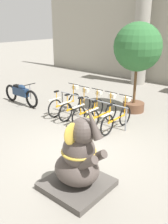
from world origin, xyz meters
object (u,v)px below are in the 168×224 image
at_px(bicycle_1, 76,106).
at_px(bicycle_4, 117,118).
at_px(bicycle_2, 89,110).
at_px(motorcycle, 21,93).
at_px(bicycle_3, 103,113).
at_px(bicycle_0, 66,103).
at_px(elephant_statue, 79,161).
at_px(potted_tree, 138,50).

relative_size(bicycle_1, bicycle_4, 1.00).
bearing_deg(bicycle_2, bicycle_4, -0.18).
distance_m(bicycle_2, motorcycle, 3.26).
bearing_deg(bicycle_1, bicycle_3, 1.85).
relative_size(bicycle_0, motorcycle, 0.80).
relative_size(bicycle_4, motorcycle, 0.80).
xyz_separation_m(bicycle_0, elephant_statue, (3.26, -2.97, 0.23)).
bearing_deg(motorcycle, bicycle_3, 6.24).
xyz_separation_m(bicycle_0, bicycle_1, (0.56, -0.05, 0.00)).
bearing_deg(elephant_statue, potted_tree, 107.09).
bearing_deg(bicycle_1, motorcycle, -171.92).
bearing_deg(motorcycle, bicycle_4, 5.32).
height_order(bicycle_3, elephant_statue, elephant_statue).
bearing_deg(elephant_statue, bicycle_1, 132.65).
bearing_deg(bicycle_0, bicycle_4, -0.54).
height_order(bicycle_2, elephant_statue, elephant_statue).
height_order(bicycle_4, motorcycle, bicycle_4).
bearing_deg(bicycle_1, bicycle_2, 3.15).
distance_m(bicycle_2, bicycle_4, 1.13).
bearing_deg(bicycle_0, motorcycle, -168.52).
bearing_deg(bicycle_4, motorcycle, -174.68).
bearing_deg(bicycle_2, bicycle_1, -176.85).
height_order(bicycle_1, bicycle_3, same).
distance_m(bicycle_0, bicycle_2, 1.13).
xyz_separation_m(bicycle_0, bicycle_4, (2.25, -0.02, 0.00)).
bearing_deg(potted_tree, bicycle_1, -122.89).
xyz_separation_m(bicycle_3, motorcycle, (-3.79, -0.41, 0.06)).
bearing_deg(bicycle_4, bicycle_3, 179.09).
bearing_deg(potted_tree, bicycle_0, -134.16).
relative_size(bicycle_3, motorcycle, 0.80).
xyz_separation_m(bicycle_3, potted_tree, (0.09, 1.85, 1.87)).
relative_size(bicycle_1, bicycle_2, 1.00).
bearing_deg(bicycle_4, bicycle_2, 179.82).
relative_size(bicycle_0, bicycle_4, 1.00).
xyz_separation_m(bicycle_1, bicycle_4, (1.69, 0.03, 0.00)).
height_order(bicycle_2, motorcycle, bicycle_2).
bearing_deg(motorcycle, elephant_statue, -25.40).
xyz_separation_m(bicycle_2, motorcycle, (-3.23, -0.41, 0.06)).
height_order(bicycle_0, bicycle_3, same).
bearing_deg(motorcycle, bicycle_0, 11.48).
xyz_separation_m(bicycle_1, bicycle_2, (0.56, 0.03, 0.00)).
bearing_deg(bicycle_2, bicycle_0, 179.10).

